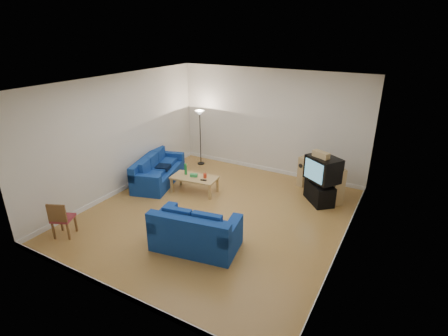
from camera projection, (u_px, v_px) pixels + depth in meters
The scene contains 16 objects.
room at pixel (215, 156), 8.05m from camera, with size 6.01×6.51×3.21m.
sofa_three_seat at pixel (157, 173), 10.32m from camera, with size 1.46×2.25×0.80m.
sofa_loveseat at pixel (195, 234), 7.21m from camera, with size 1.90×1.27×0.88m.
coffee_table at pixel (194, 179), 9.66m from camera, with size 1.33×0.78×0.46m.
bottle at pixel (186, 169), 9.74m from camera, with size 0.07×0.07×0.32m, color #197233.
tissue_box at pixel (194, 175), 9.64m from camera, with size 0.20×0.11×0.08m, color green.
red_canister at pixel (205, 176), 9.55m from camera, with size 0.09×0.09×0.13m, color red.
remote at pixel (203, 180), 9.41m from camera, with size 0.17×0.05×0.02m, color black.
tv_stand at pixel (319, 192), 9.17m from camera, with size 0.88×0.49×0.54m, color black.
av_receiver at pixel (321, 182), 9.03m from camera, with size 0.38×0.31×0.09m, color black.
television at pixel (323, 169), 8.90m from camera, with size 1.02×0.95×0.63m.
centre_speaker at pixel (321, 155), 8.74m from camera, with size 0.44×0.18×0.15m, color tan.
speaker_left at pixel (303, 171), 10.05m from camera, with size 0.28×0.31×0.89m.
speaker_right at pixel (338, 187), 8.95m from camera, with size 0.37×0.36×0.98m.
floor_lamp at pixel (200, 120), 11.24m from camera, with size 0.31×0.31×1.82m.
dining_chair at pixel (61, 218), 7.55m from camera, with size 0.54×0.54×0.86m.
Camera 1 is at (3.89, -6.49, 4.32)m, focal length 28.00 mm.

